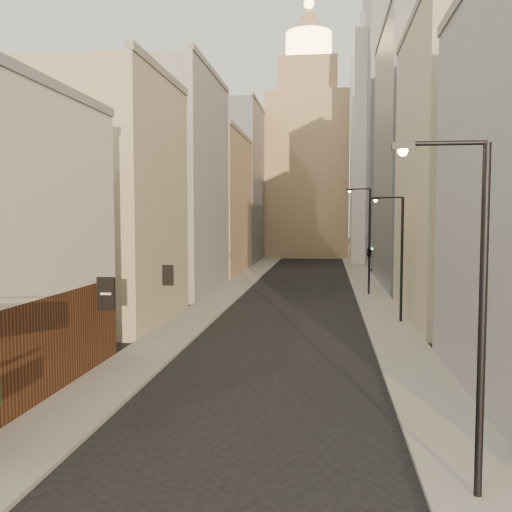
% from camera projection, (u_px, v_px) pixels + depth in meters
% --- Properties ---
extents(sidewalk_left, '(3.00, 140.00, 0.15)m').
position_uv_depth(sidewalk_left, '(249.00, 277.00, 66.15)').
color(sidewalk_left, gray).
rests_on(sidewalk_left, ground).
extents(sidewalk_right, '(3.00, 140.00, 0.15)m').
position_uv_depth(sidewalk_right, '(362.00, 278.00, 64.54)').
color(sidewalk_right, gray).
rests_on(sidewalk_right, ground).
extents(left_bldg_beige, '(8.00, 12.00, 16.00)m').
position_uv_depth(left_bldg_beige, '(106.00, 202.00, 37.58)').
color(left_bldg_beige, '#B5A98D').
rests_on(left_bldg_beige, ground).
extents(left_bldg_grey, '(8.00, 16.00, 20.00)m').
position_uv_depth(left_bldg_grey, '(172.00, 185.00, 53.28)').
color(left_bldg_grey, gray).
rests_on(left_bldg_grey, ground).
extents(left_bldg_tan, '(8.00, 18.00, 17.00)m').
position_uv_depth(left_bldg_tan, '(211.00, 205.00, 71.20)').
color(left_bldg_tan, '#8F7254').
rests_on(left_bldg_tan, ground).
extents(left_bldg_wingrid, '(8.00, 20.00, 24.00)m').
position_uv_depth(left_bldg_wingrid, '(236.00, 185.00, 90.75)').
color(left_bldg_wingrid, gray).
rests_on(left_bldg_wingrid, ground).
extents(right_bldg_beige, '(8.00, 16.00, 20.00)m').
position_uv_depth(right_bldg_beige, '(469.00, 173.00, 38.43)').
color(right_bldg_beige, '#B5A98D').
rests_on(right_bldg_beige, ground).
extents(right_bldg_wingrid, '(8.00, 20.00, 26.00)m').
position_uv_depth(right_bldg_wingrid, '(422.00, 158.00, 58.02)').
color(right_bldg_wingrid, gray).
rests_on(right_bldg_wingrid, ground).
extents(highrise, '(21.00, 23.00, 51.20)m').
position_uv_depth(highrise, '(434.00, 90.00, 84.11)').
color(highrise, gray).
rests_on(highrise, ground).
extents(clock_tower, '(14.00, 14.00, 44.90)m').
position_uv_depth(clock_tower, '(308.00, 157.00, 100.88)').
color(clock_tower, '#8F7254').
rests_on(clock_tower, ground).
extents(white_tower, '(8.00, 8.00, 41.50)m').
position_uv_depth(white_tower, '(378.00, 139.00, 85.59)').
color(white_tower, silver).
rests_on(white_tower, ground).
extents(streetlamp_near, '(2.32, 0.23, 8.85)m').
position_uv_depth(streetlamp_near, '(473.00, 299.00, 13.77)').
color(streetlamp_near, black).
rests_on(streetlamp_near, ground).
extents(streetlamp_mid, '(2.04, 1.05, 8.34)m').
position_uv_depth(streetlamp_mid, '(399.00, 251.00, 37.29)').
color(streetlamp_mid, black).
rests_on(streetlamp_mid, ground).
extents(streetlamp_far, '(2.43, 1.21, 9.89)m').
position_uv_depth(streetlamp_far, '(367.00, 230.00, 57.51)').
color(streetlamp_far, black).
rests_on(streetlamp_far, ground).
extents(traffic_light_right, '(0.70, 0.70, 5.00)m').
position_uv_depth(traffic_light_right, '(369.00, 251.00, 50.38)').
color(traffic_light_right, black).
rests_on(traffic_light_right, ground).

